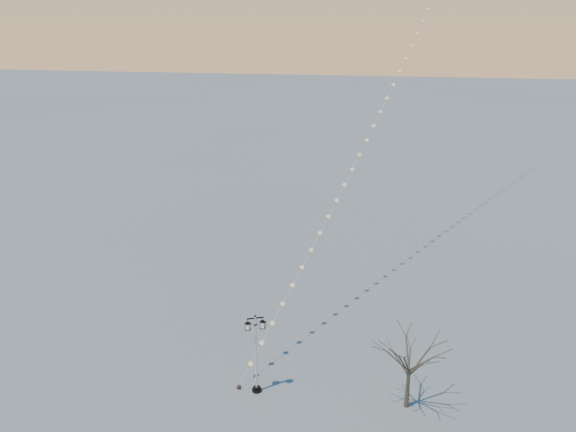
# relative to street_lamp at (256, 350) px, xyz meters

# --- Properties ---
(ground) EXTENTS (300.00, 300.00, 0.00)m
(ground) POSITION_rel_street_lamp_xyz_m (0.29, -1.33, -2.63)
(ground) COLOR slate
(ground) RESTS_ON ground
(street_lamp) EXTENTS (1.15, 0.69, 4.75)m
(street_lamp) POSITION_rel_street_lamp_xyz_m (0.00, 0.00, 0.00)
(street_lamp) COLOR black
(street_lamp) RESTS_ON ground
(bare_tree) EXTENTS (2.62, 2.62, 4.34)m
(bare_tree) POSITION_rel_street_lamp_xyz_m (8.11, -0.11, 0.38)
(bare_tree) COLOR #3F382B
(bare_tree) RESTS_ON ground
(kite_train) EXTENTS (17.44, 42.78, 33.47)m
(kite_train) POSITION_rel_street_lamp_xyz_m (7.39, 21.16, 14.01)
(kite_train) COLOR #311E1C
(kite_train) RESTS_ON ground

